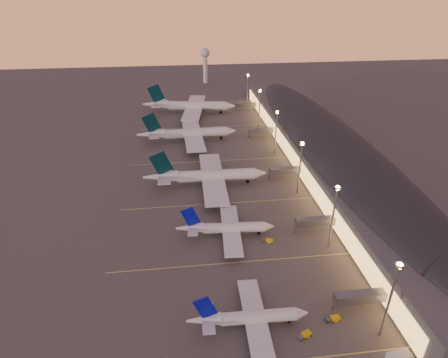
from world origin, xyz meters
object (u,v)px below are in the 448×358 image
Objects in this scene: airliner_wide_near at (206,176)px; airliner_wide_far at (189,106)px; airliner_wide_mid at (187,133)px; baggage_tug_a at (305,335)px; baggage_tug_c at (268,241)px; airliner_narrow_south at (248,318)px; radar_tower at (205,60)px; airliner_narrow_north at (225,228)px; baggage_tug_b at (333,319)px.

airliner_wide_near is 113.65m from airliner_wide_far.
airliner_wide_mid is 13.72× the size of baggage_tug_a.
airliner_wide_far is 16.41× the size of baggage_tug_c.
airliner_wide_mid is at bearing 96.26° from airliner_narrow_south.
airliner_wide_near is 93.67m from baggage_tug_a.
radar_tower is (10.43, 292.55, 18.64)m from airliner_narrow_south.
baggage_tug_c is at bearing -66.37° from airliner_wide_near.
airliner_wide_near is at bearing 99.63° from airliner_narrow_north.
baggage_tug_a is 1.06× the size of baggage_tug_c.
baggage_tug_c is at bearing -77.56° from airliner_wide_mid.
baggage_tug_a is (15.14, -5.63, -2.68)m from airliner_narrow_south.
baggage_tug_a is 43.42m from baggage_tug_c.
airliner_wide_mid reaches higher than airliner_wide_near.
airliner_wide_mid is 151.72m from baggage_tug_a.
radar_tower is (19.59, 93.31, 16.20)m from airliner_wide_far.
airliner_wide_far is at bearing 114.37° from baggage_tug_c.
baggage_tug_c is (4.13, -254.75, -21.34)m from radar_tower.
radar_tower is at bearing 86.66° from airliner_wide_far.
airliner_wide_near is at bearing -94.39° from radar_tower.
airliner_wide_near is 92.06m from baggage_tug_b.
airliner_wide_mid is 55.82m from airliner_wide_far.
airliner_narrow_north reaches higher than baggage_tug_a.
airliner_narrow_south is 85.84m from airliner_wide_near.
airliner_wide_far is 203.28m from baggage_tug_b.
baggage_tug_c is (14.55, 37.79, -2.70)m from airliner_narrow_south.
airliner_narrow_north is 52.08m from baggage_tug_b.
airliner_narrow_south reaches higher than baggage_tug_c.
airliner_wide_near is at bearing -85.03° from airliner_wide_mid.
airliner_narrow_south reaches higher than baggage_tug_a.
baggage_tug_c is (23.72, -161.44, -5.14)m from airliner_wide_far.
radar_tower is 298.97m from baggage_tug_a.
airliner_wide_near is 14.15× the size of baggage_tug_c.
baggage_tug_b is (34.33, -200.30, -5.10)m from airliner_wide_far.
radar_tower is 7.75× the size of baggage_tug_c.
baggage_tug_a is (27.53, -149.14, -4.45)m from airliner_wide_mid.
airliner_wide_near reaches higher than baggage_tug_a.
airliner_wide_near is (-4.32, 41.85, 1.38)m from airliner_narrow_north.
baggage_tug_a is at bearing -81.40° from airliner_wide_mid.
airliner_wide_far is (-8.02, 155.44, 2.16)m from airliner_narrow_north.
baggage_tug_a is at bearing -76.35° from airliner_wide_near.
airliner_wide_far is at bearing 92.80° from airliner_wide_near.
airliner_wide_far is (3.23, 55.73, 0.66)m from airliner_wide_mid.
airliner_wide_near is 0.86× the size of airliner_wide_far.
airliner_wide_far is 15.68× the size of baggage_tug_b.
airliner_narrow_south is 0.51× the size of airliner_wide_far.
radar_tower is at bearing 79.43° from airliner_wide_mid.
airliner_narrow_north is 8.60× the size of baggage_tug_a.
radar_tower is 7.35× the size of baggage_tug_a.
airliner_wide_far is at bearing 93.79° from baggage_tug_b.
airliner_wide_near is at bearing 103.52° from baggage_tug_b.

